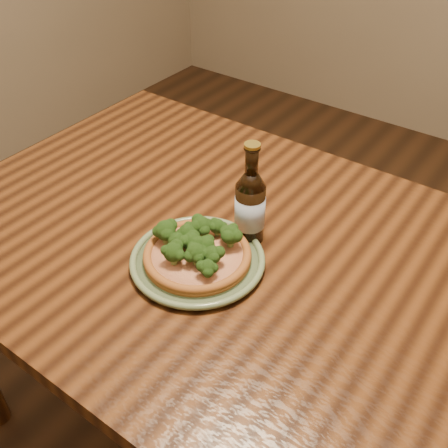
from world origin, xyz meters
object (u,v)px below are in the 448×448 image
Objects in this scene: plate at (198,260)px; pizza at (197,251)px; table at (280,299)px; beer_bottle at (250,206)px.

pizza reaches higher than plate.
table is 7.38× the size of pizza.
table is 0.20m from plate.
plate reaches higher than table.
beer_bottle reaches higher than plate.
beer_bottle reaches higher than pizza.
plate is at bearing -21.29° from pizza.
table is 0.21m from pizza.
plate is 1.26× the size of pizza.
plate is at bearing -147.37° from table.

